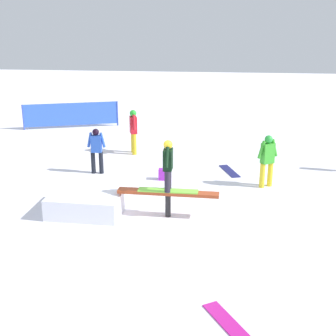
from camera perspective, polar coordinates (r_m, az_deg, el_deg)
The scene contains 11 objects.
ground_plane at distance 11.75m, azimuth 0.00°, elevation -5.91°, with size 60.00×60.00×0.00m, color white.
rail_feature at distance 11.53m, azimuth 0.00°, elevation -3.29°, with size 2.52×0.37×0.67m.
snow_kicker_ramp at distance 12.09m, azimuth -9.79°, elevation -4.10°, with size 1.80×1.50×0.53m, color white.
main_rider_on_rail at distance 11.28m, azimuth 0.00°, elevation 0.15°, with size 1.49×0.76×1.29m.
bystander_red at distance 16.75m, azimuth -4.24°, elevation 4.73°, with size 0.33×0.69×1.59m.
bystander_blue at distance 14.76m, azimuth -8.71°, elevation 2.36°, with size 0.59×0.21×1.44m.
bystander_green at distance 13.72m, azimuth 12.01°, elevation 1.16°, with size 0.63×0.44×1.54m.
loose_snowboard_magenta at distance 8.05m, azimuth 7.75°, elevation -18.62°, with size 1.41×0.28×0.02m, color #C41B8F.
loose_snowboard_navy at distance 15.12m, azimuth 7.50°, elevation -0.37°, with size 1.24×0.28×0.02m, color navy.
backpack_on_snow at distance 14.21m, azimuth -0.54°, elevation -0.77°, with size 0.30×0.22×0.34m, color purple.
safety_fence at distance 21.08m, azimuth -11.72°, elevation 6.43°, with size 3.93×1.32×1.10m.
Camera 1 is at (1.14, -10.65, 4.84)m, focal length 50.00 mm.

